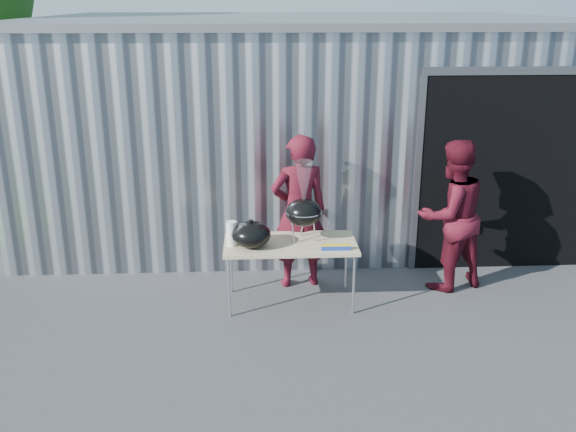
{
  "coord_description": "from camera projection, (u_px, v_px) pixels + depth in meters",
  "views": [
    {
      "loc": [
        0.03,
        -6.01,
        3.38
      ],
      "look_at": [
        0.39,
        0.81,
        1.05
      ],
      "focal_mm": 40.0,
      "sensor_mm": 36.0,
      "label": 1
    }
  ],
  "objects": [
    {
      "name": "white_tub",
      "position": [
        242.0,
        233.0,
        7.41
      ],
      "size": [
        0.2,
        0.15,
        0.1
      ],
      "primitive_type": "cube",
      "color": "white",
      "rests_on": "folding_table"
    },
    {
      "name": "person_bystander",
      "position": [
        451.0,
        215.0,
        7.64
      ],
      "size": [
        1.08,
        0.96,
        1.84
      ],
      "primitive_type": "imported",
      "rotation": [
        0.0,
        0.0,
        3.5
      ],
      "color": "#4D0E1B",
      "rests_on": "ground"
    },
    {
      "name": "paper_towels",
      "position": [
        232.0,
        233.0,
        7.14
      ],
      "size": [
        0.12,
        0.12,
        0.28
      ],
      "primitive_type": "cylinder",
      "color": "white",
      "rests_on": "folding_table"
    },
    {
      "name": "grill_lid",
      "position": [
        251.0,
        234.0,
        7.1
      ],
      "size": [
        0.44,
        0.44,
        0.32
      ],
      "color": "black",
      "rests_on": "folding_table"
    },
    {
      "name": "ground",
      "position": [
        255.0,
        335.0,
        6.76
      ],
      "size": [
        80.0,
        80.0,
        0.0
      ],
      "primitive_type": "plane",
      "color": "#353538"
    },
    {
      "name": "folding_table",
      "position": [
        290.0,
        246.0,
        7.27
      ],
      "size": [
        1.5,
        0.75,
        0.75
      ],
      "color": "tan",
      "rests_on": "ground"
    },
    {
      "name": "foil_box",
      "position": [
        336.0,
        247.0,
        7.04
      ],
      "size": [
        0.32,
        0.05,
        0.06
      ],
      "color": "#18369D",
      "rests_on": "folding_table"
    },
    {
      "name": "person_cook",
      "position": [
        299.0,
        212.0,
        7.69
      ],
      "size": [
        0.76,
        0.57,
        1.89
      ],
      "primitive_type": "imported",
      "rotation": [
        0.0,
        0.0,
        3.32
      ],
      "color": "#4D0E1B",
      "rests_on": "ground"
    },
    {
      "name": "building",
      "position": [
        308.0,
        115.0,
        10.65
      ],
      "size": [
        8.2,
        6.2,
        3.1
      ],
      "color": "silver",
      "rests_on": "ground"
    },
    {
      "name": "kettle_grill",
      "position": [
        304.0,
        205.0,
        7.2
      ],
      "size": [
        0.42,
        0.42,
        0.93
      ],
      "color": "black",
      "rests_on": "folding_table"
    }
  ]
}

